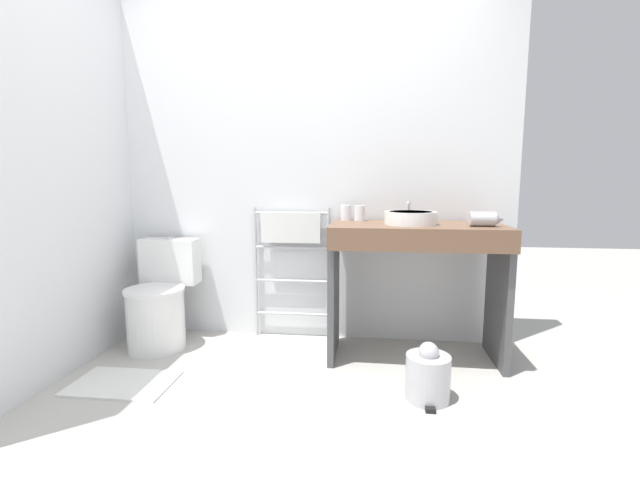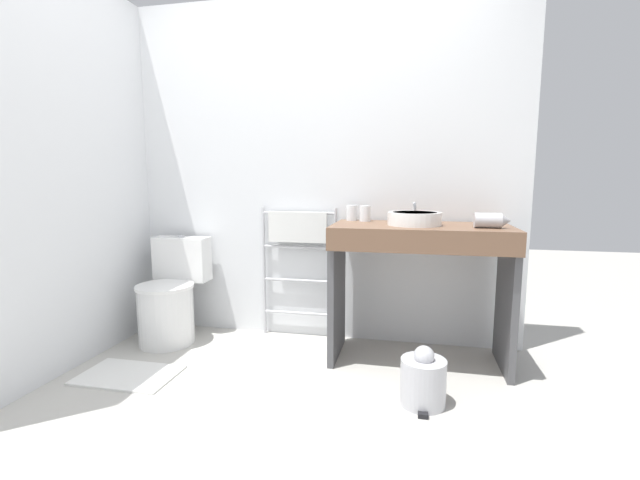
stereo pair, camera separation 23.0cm
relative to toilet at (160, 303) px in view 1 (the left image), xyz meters
The scene contains 13 objects.
ground_plane 1.47m from the toilet, 46.34° to the right, with size 12.00×12.00×0.00m, color #B2AFA8.
wall_back 1.39m from the toilet, 20.35° to the left, with size 2.90×0.12×2.41m, color silver.
wall_side 1.05m from the toilet, 137.35° to the right, with size 0.12×2.01×2.41m, color silver.
toilet is the anchor object (origin of this frame).
towel_radiator 1.00m from the toilet, 16.32° to the left, with size 0.56×0.06×0.96m.
vanity_counter 1.76m from the toilet, ahead, with size 1.08×0.56×0.88m.
sink_basin 1.80m from the toilet, ahead, with size 0.33×0.33×0.08m.
faucet 1.83m from the toilet, ahead, with size 0.02×0.10×0.13m.
cup_near_wall 1.44m from the toilet, ahead, with size 0.07×0.07×0.10m.
cup_near_edge 1.52m from the toilet, ahead, with size 0.07×0.07×0.10m.
hair_dryer 2.21m from the toilet, ahead, with size 0.20×0.19×0.09m.
trash_bin 1.85m from the toilet, 17.33° to the right, with size 0.23×0.27×0.31m.
bath_mat 0.66m from the toilet, 84.00° to the right, with size 0.56×0.36×0.01m, color silver.
Camera 1 is at (0.45, -1.69, 1.15)m, focal length 24.00 mm.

